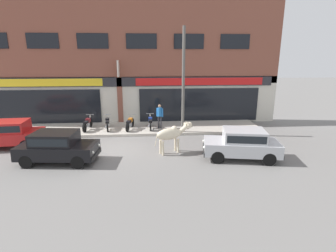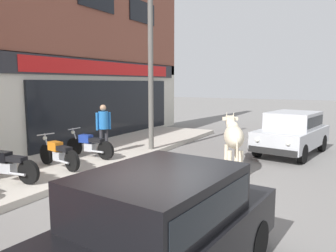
% 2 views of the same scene
% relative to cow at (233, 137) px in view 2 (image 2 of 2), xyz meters
% --- Properties ---
extents(ground_plane, '(90.00, 90.00, 0.00)m').
position_rel_cow_xyz_m(ground_plane, '(-3.12, 0.75, -1.01)').
color(ground_plane, slate).
extents(sidewalk, '(19.00, 3.22, 0.16)m').
position_rel_cow_xyz_m(sidewalk, '(-3.12, 4.56, -0.92)').
color(sidewalk, '#B7AFA3').
rests_on(sidewalk, ground).
extents(cow, '(2.01, 1.14, 1.61)m').
position_rel_cow_xyz_m(cow, '(0.00, 0.00, 0.00)').
color(cow, beige).
rests_on(cow, ground).
extents(car_0, '(3.73, 1.95, 1.46)m').
position_rel_cow_xyz_m(car_0, '(-5.37, -0.82, -0.19)').
color(car_0, black).
rests_on(car_0, ground).
extents(car_1, '(3.79, 2.20, 1.46)m').
position_rel_cow_xyz_m(car_1, '(3.32, -1.07, -0.19)').
color(car_1, black).
rests_on(car_1, ground).
extents(motorcycle_1, '(0.52, 1.81, 0.88)m').
position_rel_cow_xyz_m(motorcycle_1, '(-3.81, 4.24, -0.46)').
color(motorcycle_1, black).
rests_on(motorcycle_1, sidewalk).
extents(motorcycle_2, '(0.64, 1.79, 0.88)m').
position_rel_cow_xyz_m(motorcycle_2, '(-2.34, 4.15, -0.46)').
color(motorcycle_2, black).
rests_on(motorcycle_2, sidewalk).
extents(motorcycle_3, '(0.52, 1.81, 0.88)m').
position_rel_cow_xyz_m(motorcycle_3, '(-1.00, 4.25, -0.46)').
color(motorcycle_3, black).
rests_on(motorcycle_3, sidewalk).
extents(pedestrian, '(0.44, 0.32, 1.60)m').
position_rel_cow_xyz_m(pedestrian, '(-0.37, 4.19, 0.14)').
color(pedestrian, '#2D2D33').
rests_on(pedestrian, sidewalk).
extents(utility_pole, '(0.18, 0.18, 6.34)m').
position_rel_cow_xyz_m(utility_pole, '(1.03, 3.25, 2.33)').
color(utility_pole, '#595651').
rests_on(utility_pole, sidewalk).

